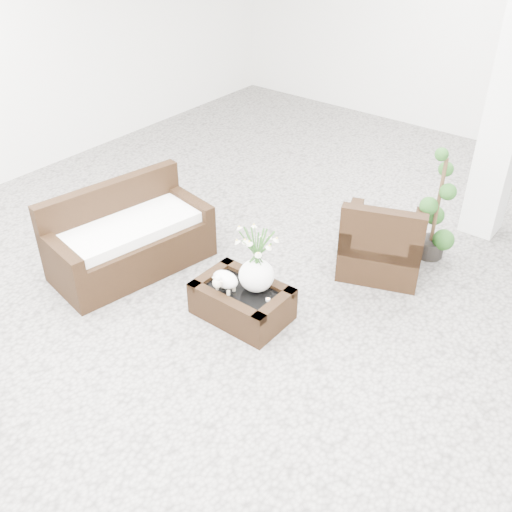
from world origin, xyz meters
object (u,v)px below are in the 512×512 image
Objects in this scene: loveseat at (129,232)px; armchair at (384,233)px; coffee_table at (242,303)px; topiary at (438,206)px.

armchair is at bearing -41.70° from loveseat.
coffee_table is 0.53× the size of loveseat.
topiary reaches higher than loveseat.
loveseat is (-1.48, -0.09, 0.30)m from coffee_table.
loveseat is at bearing 17.43° from armchair.
coffee_table is at bearing -114.69° from topiary.
loveseat is at bearing -176.46° from coffee_table.
loveseat is 1.33× the size of topiary.
topiary is (0.99, 2.15, 0.48)m from coffee_table.
loveseat reaches higher than coffee_table.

